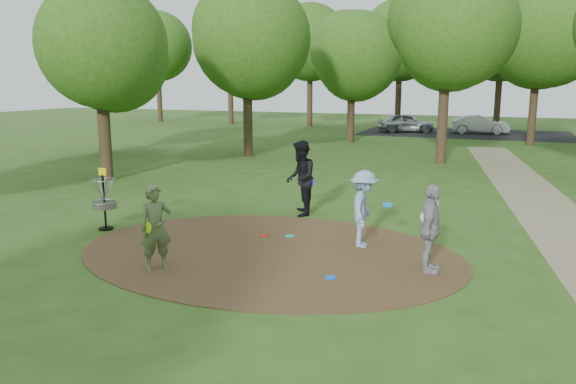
% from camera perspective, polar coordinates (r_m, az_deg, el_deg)
% --- Properties ---
extents(ground, '(100.00, 100.00, 0.00)m').
position_cam_1_polar(ground, '(12.15, -2.04, -6.14)').
color(ground, '#2D5119').
rests_on(ground, ground).
extents(dirt_clearing, '(8.40, 8.40, 0.02)m').
position_cam_1_polar(dirt_clearing, '(12.14, -2.05, -6.09)').
color(dirt_clearing, '#47301C').
rests_on(dirt_clearing, ground).
extents(parking_lot, '(14.00, 8.00, 0.01)m').
position_cam_1_polar(parking_lot, '(40.89, 17.46, 5.70)').
color(parking_lot, black).
rests_on(parking_lot, ground).
extents(player_observer_with_disc, '(0.72, 0.72, 1.68)m').
position_cam_1_polar(player_observer_with_disc, '(11.13, -13.28, -3.57)').
color(player_observer_with_disc, '#56693C').
rests_on(player_observer_with_disc, ground).
extents(player_throwing_with_disc, '(1.05, 1.18, 1.72)m').
position_cam_1_polar(player_throwing_with_disc, '(12.44, 7.70, -1.72)').
color(player_throwing_with_disc, '#89A5CC').
rests_on(player_throwing_with_disc, ground).
extents(player_walking_with_disc, '(1.05, 1.19, 2.05)m').
position_cam_1_polar(player_walking_with_disc, '(15.21, 1.27, 1.40)').
color(player_walking_with_disc, black).
rests_on(player_walking_with_disc, ground).
extents(player_waiting_with_disc, '(0.43, 1.02, 1.73)m').
position_cam_1_polar(player_waiting_with_disc, '(11.01, 14.27, -3.66)').
color(player_waiting_with_disc, '#9C9B9E').
rests_on(player_waiting_with_disc, ground).
extents(disc_ground_cyan, '(0.22, 0.22, 0.02)m').
position_cam_1_polar(disc_ground_cyan, '(13.27, 0.21, -4.48)').
color(disc_ground_cyan, '#1AD0B6').
rests_on(disc_ground_cyan, dirt_clearing).
extents(disc_ground_blue, '(0.22, 0.22, 0.02)m').
position_cam_1_polar(disc_ground_blue, '(10.59, 4.36, -8.66)').
color(disc_ground_blue, blue).
rests_on(disc_ground_blue, dirt_clearing).
extents(disc_ground_red, '(0.22, 0.22, 0.02)m').
position_cam_1_polar(disc_ground_red, '(13.32, -2.48, -4.43)').
color(disc_ground_red, red).
rests_on(disc_ground_red, dirt_clearing).
extents(car_left, '(4.22, 2.71, 1.34)m').
position_cam_1_polar(car_left, '(40.80, 11.90, 6.90)').
color(car_left, '#AFB0B7').
rests_on(car_left, ground).
extents(car_right, '(3.93, 1.65, 1.26)m').
position_cam_1_polar(car_right, '(40.94, 18.91, 6.50)').
color(car_right, '#A5A6AD').
rests_on(car_right, ground).
extents(disc_golf_basket, '(0.63, 0.63, 1.54)m').
position_cam_1_polar(disc_golf_basket, '(14.48, -18.20, -0.27)').
color(disc_golf_basket, black).
rests_on(disc_golf_basket, ground).
extents(tree_ring, '(36.88, 45.90, 9.18)m').
position_cam_1_polar(tree_ring, '(19.22, 12.73, 15.56)').
color(tree_ring, '#332316').
rests_on(tree_ring, ground).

